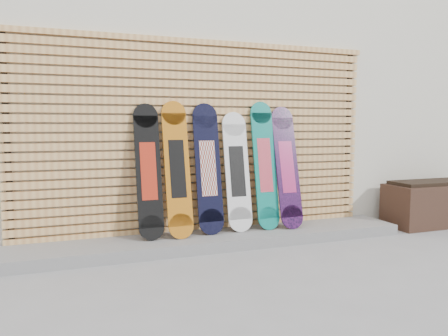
{
  "coord_description": "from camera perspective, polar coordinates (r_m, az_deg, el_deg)",
  "views": [
    {
      "loc": [
        -1.63,
        -3.84,
        1.32
      ],
      "look_at": [
        0.05,
        0.75,
        0.85
      ],
      "focal_mm": 35.0,
      "sensor_mm": 36.0,
      "label": 1
    }
  ],
  "objects": [
    {
      "name": "ground",
      "position": [
        4.38,
        2.84,
        -12.06
      ],
      "size": [
        80.0,
        80.0,
        0.0
      ],
      "primitive_type": "plane",
      "color": "gray",
      "rests_on": "ground"
    },
    {
      "name": "building",
      "position": [
        7.66,
        -3.94,
        9.07
      ],
      "size": [
        12.0,
        5.0,
        3.6
      ],
      "primitive_type": "cube",
      "color": "beige",
      "rests_on": "ground"
    },
    {
      "name": "concrete_step",
      "position": [
        4.92,
        -1.91,
        -9.34
      ],
      "size": [
        4.6,
        0.7,
        0.12
      ],
      "primitive_type": "cube",
      "color": "slate",
      "rests_on": "ground"
    },
    {
      "name": "slat_wall",
      "position": [
        5.04,
        -2.99,
        4.2
      ],
      "size": [
        4.26,
        0.08,
        2.29
      ],
      "color": "tan",
      "rests_on": "ground"
    },
    {
      "name": "planter_box",
      "position": [
        6.48,
        25.76,
        -4.16
      ],
      "size": [
        1.33,
        0.56,
        0.6
      ],
      "color": "#301D15",
      "rests_on": "ground"
    },
    {
      "name": "snowboard_0",
      "position": [
        4.72,
        -9.84,
        -0.4
      ],
      "size": [
        0.27,
        0.33,
        1.45
      ],
      "color": "black",
      "rests_on": "concrete_step"
    },
    {
      "name": "snowboard_1",
      "position": [
        4.77,
        -6.13,
        -0.1
      ],
      "size": [
        0.27,
        0.37,
        1.48
      ],
      "color": "#B26513",
      "rests_on": "concrete_step"
    },
    {
      "name": "snowboard_2",
      "position": [
        4.89,
        -2.1,
        -0.04
      ],
      "size": [
        0.29,
        0.31,
        1.46
      ],
      "color": "black",
      "rests_on": "concrete_step"
    },
    {
      "name": "snowboard_3",
      "position": [
        5.02,
        1.72,
        -0.44
      ],
      "size": [
        0.29,
        0.3,
        1.37
      ],
      "color": "silver",
      "rests_on": "concrete_step"
    },
    {
      "name": "snowboard_4",
      "position": [
        5.15,
        5.35,
        0.38
      ],
      "size": [
        0.27,
        0.32,
        1.49
      ],
      "color": "#0C766A",
      "rests_on": "concrete_step"
    },
    {
      "name": "snowboard_5",
      "position": [
        5.25,
        8.22,
        0.14
      ],
      "size": [
        0.28,
        0.38,
        1.44
      ],
      "color": "black",
      "rests_on": "concrete_step"
    }
  ]
}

